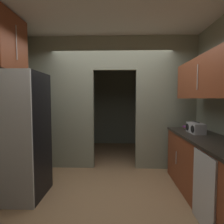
{
  "coord_description": "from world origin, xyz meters",
  "views": [
    {
      "loc": [
        0.15,
        -2.83,
        1.5
      ],
      "look_at": [
        0.04,
        0.31,
        1.28
      ],
      "focal_mm": 30.88,
      "sensor_mm": 36.0,
      "label": 1
    }
  ],
  "objects_px": {
    "refrigerator": "(20,135)",
    "boombox": "(196,128)",
    "dishwasher": "(203,190)",
    "book_stack": "(187,127)"
  },
  "relations": [
    {
      "from": "boombox",
      "to": "book_stack",
      "type": "height_order",
      "value": "boombox"
    },
    {
      "from": "refrigerator",
      "to": "book_stack",
      "type": "distance_m",
      "value": 2.89
    },
    {
      "from": "boombox",
      "to": "book_stack",
      "type": "distance_m",
      "value": 0.44
    },
    {
      "from": "refrigerator",
      "to": "dishwasher",
      "type": "height_order",
      "value": "refrigerator"
    },
    {
      "from": "refrigerator",
      "to": "boombox",
      "type": "bearing_deg",
      "value": 7.45
    },
    {
      "from": "dishwasher",
      "to": "boombox",
      "type": "relative_size",
      "value": 2.23
    },
    {
      "from": "dishwasher",
      "to": "boombox",
      "type": "distance_m",
      "value": 1.18
    },
    {
      "from": "dishwasher",
      "to": "book_stack",
      "type": "relative_size",
      "value": 5.57
    },
    {
      "from": "book_stack",
      "to": "boombox",
      "type": "bearing_deg",
      "value": -91.78
    },
    {
      "from": "dishwasher",
      "to": "book_stack",
      "type": "distance_m",
      "value": 1.55
    }
  ]
}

